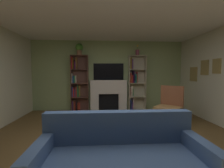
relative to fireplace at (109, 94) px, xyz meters
The scene contains 12 objects.
ground_plane 3.13m from the fireplace, 90.00° to the right, with size 7.65×7.65×0.00m, color brown.
wall_back_accent 0.71m from the fireplace, 90.00° to the left, with size 5.75×0.06×2.59m, color #96AC76.
ceiling 3.68m from the fireplace, 90.00° to the right, with size 5.75×6.49×0.06m, color white.
fireplace is the anchor object (origin of this frame).
tv 0.85m from the fireplace, 90.00° to the left, with size 1.12×0.06×0.62m, color black.
bookshelf_left 1.19m from the fireplace, behind, with size 0.63×0.28×2.04m.
bookshelf_right 1.07m from the fireplace, ahead, with size 0.63×0.32×2.04m.
potted_plant 1.99m from the fireplace, behind, with size 0.27×0.27×0.42m.
vase_with_flowers 1.90m from the fireplace, ahead, with size 0.14×0.14×0.40m.
couch 4.20m from the fireplace, 90.76° to the right, with size 1.97×0.90×0.89m.
armchair 2.37m from the fireplace, 48.23° to the right, with size 0.85×0.85×1.04m.
coffee_table 3.38m from the fireplace, 90.95° to the right, with size 0.88×0.50×0.37m.
Camera 1 is at (-0.29, -2.94, 1.41)m, focal length 25.99 mm.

